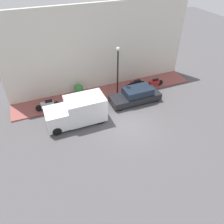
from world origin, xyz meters
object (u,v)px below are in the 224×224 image
(delivery_van, at_px, (77,111))
(motorcycle_red, at_px, (154,83))
(parked_car, at_px, (136,95))
(potted_plant, at_px, (79,89))
(scooter_silver, at_px, (48,105))
(streetlamp, at_px, (118,66))
(motorcycle_black, at_px, (136,84))

(delivery_van, bearing_deg, motorcycle_red, -74.58)
(parked_car, distance_m, potted_plant, 5.12)
(scooter_silver, bearing_deg, streetlamp, -91.24)
(motorcycle_black, distance_m, streetlamp, 3.17)
(streetlamp, distance_m, potted_plant, 4.15)
(motorcycle_black, relative_size, streetlamp, 0.45)
(motorcycle_black, relative_size, motorcycle_red, 1.03)
(scooter_silver, bearing_deg, parked_car, -102.14)
(parked_car, distance_m, motorcycle_red, 3.03)
(parked_car, distance_m, delivery_van, 5.48)
(motorcycle_black, height_order, streetlamp, streetlamp)
(motorcycle_black, distance_m, motorcycle_red, 1.79)
(streetlamp, bearing_deg, potted_plant, 67.56)
(streetlamp, height_order, potted_plant, streetlamp)
(parked_car, xyz_separation_m, delivery_van, (-0.80, 5.40, 0.42))
(streetlamp, bearing_deg, delivery_van, 117.61)
(scooter_silver, xyz_separation_m, motorcycle_red, (-0.14, -9.93, -0.04))
(parked_car, height_order, potted_plant, parked_car)
(parked_car, height_order, motorcycle_red, parked_car)
(delivery_van, relative_size, potted_plant, 4.39)
(delivery_van, height_order, scooter_silver, delivery_van)
(motorcycle_black, xyz_separation_m, motorcycle_red, (-0.35, -1.75, -0.05))
(delivery_van, relative_size, motorcycle_black, 2.25)
(potted_plant, bearing_deg, delivery_van, 163.11)
(parked_car, bearing_deg, delivery_van, 98.47)
(motorcycle_black, height_order, potted_plant, potted_plant)
(scooter_silver, distance_m, streetlamp, 6.60)
(scooter_silver, height_order, motorcycle_black, motorcycle_black)
(potted_plant, bearing_deg, parked_car, -122.47)
(delivery_van, bearing_deg, motorcycle_black, -67.85)
(parked_car, bearing_deg, motorcycle_red, -61.96)
(motorcycle_red, bearing_deg, potted_plant, 79.25)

